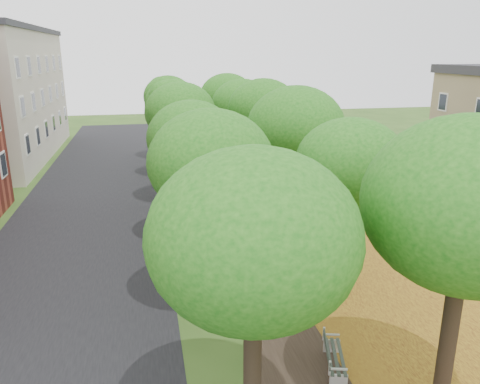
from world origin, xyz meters
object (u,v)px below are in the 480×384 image
car_silver (466,216)px  car_white (366,165)px  bench (333,356)px  car_red (446,207)px  car_grey (410,187)px

car_silver → car_white: size_ratio=0.75×
bench → car_white: car_white is taller
car_silver → car_red: car_silver is taller
car_silver → car_red: 1.55m
car_white → car_silver: bearing=171.4°
bench → car_grey: (10.49, 13.79, 0.35)m
car_white → bench: bearing=143.1°
bench → car_white: size_ratio=0.32×
car_red → car_white: car_white is taller
car_red → car_grey: (0.00, 3.56, 0.08)m
bench → car_silver: 13.62m
car_grey → car_silver: bearing=-172.5°
car_silver → car_grey: (0.00, 5.11, 0.05)m
car_silver → car_white: bearing=13.3°
car_red → car_grey: size_ratio=0.78×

